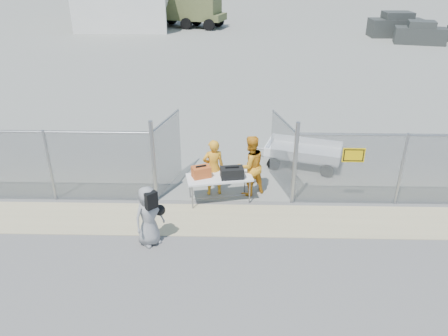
{
  "coord_description": "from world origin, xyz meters",
  "views": [
    {
      "loc": [
        0.27,
        -9.1,
        6.6
      ],
      "look_at": [
        0.0,
        2.0,
        1.1
      ],
      "focal_mm": 35.0,
      "sensor_mm": 36.0,
      "label": 1
    }
  ],
  "objects_px": {
    "visitor": "(149,216)",
    "security_worker_left": "(213,168)",
    "folding_table": "(219,189)",
    "security_worker_right": "(250,166)",
    "utility_trailer": "(303,154)"
  },
  "relations": [
    {
      "from": "visitor",
      "to": "utility_trailer",
      "type": "relative_size",
      "value": 0.49
    },
    {
      "from": "security_worker_left",
      "to": "folding_table",
      "type": "bearing_deg",
      "value": 101.59
    },
    {
      "from": "security_worker_right",
      "to": "visitor",
      "type": "bearing_deg",
      "value": 16.0
    },
    {
      "from": "visitor",
      "to": "utility_trailer",
      "type": "height_order",
      "value": "visitor"
    },
    {
      "from": "folding_table",
      "to": "utility_trailer",
      "type": "height_order",
      "value": "folding_table"
    },
    {
      "from": "security_worker_right",
      "to": "utility_trailer",
      "type": "bearing_deg",
      "value": -161.77
    },
    {
      "from": "security_worker_left",
      "to": "utility_trailer",
      "type": "xyz_separation_m",
      "value": [
        2.99,
        2.13,
        -0.49
      ]
    },
    {
      "from": "folding_table",
      "to": "utility_trailer",
      "type": "xyz_separation_m",
      "value": [
        2.8,
        2.53,
        -0.01
      ]
    },
    {
      "from": "utility_trailer",
      "to": "folding_table",
      "type": "bearing_deg",
      "value": -121.21
    },
    {
      "from": "visitor",
      "to": "security_worker_left",
      "type": "bearing_deg",
      "value": 17.33
    },
    {
      "from": "visitor",
      "to": "utility_trailer",
      "type": "distance_m",
      "value": 6.47
    },
    {
      "from": "security_worker_left",
      "to": "utility_trailer",
      "type": "distance_m",
      "value": 3.7
    },
    {
      "from": "folding_table",
      "to": "security_worker_right",
      "type": "xyz_separation_m",
      "value": [
        0.9,
        0.46,
        0.54
      ]
    },
    {
      "from": "folding_table",
      "to": "security_worker_left",
      "type": "relative_size",
      "value": 1.06
    },
    {
      "from": "folding_table",
      "to": "security_worker_right",
      "type": "distance_m",
      "value": 1.14
    }
  ]
}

